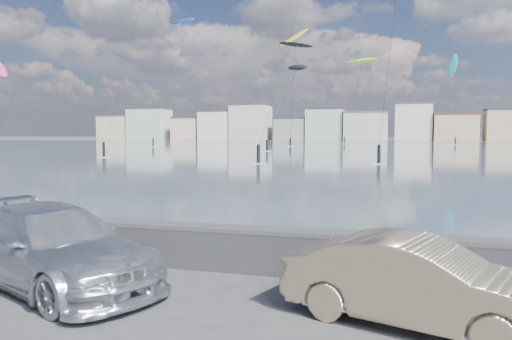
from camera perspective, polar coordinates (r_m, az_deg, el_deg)
The scene contains 13 objects.
ground at distance 9.38m, azimuth -12.95°, elevation -15.21°, with size 700.00×700.00×0.00m, color #333335.
bay_water at distance 99.40m, azimuth 13.00°, elevation 2.38°, with size 500.00×177.00×0.00m, color #293C4E.
far_shore_strip at distance 207.83m, azimuth 14.30°, elevation 3.30°, with size 500.00×60.00×0.00m, color #4C473D.
seawall at distance 11.58m, azimuth -6.57°, elevation -8.39°, with size 400.00×0.36×1.08m.
far_buildings at distance 193.81m, azimuth 14.63°, elevation 5.01°, with size 240.79×13.26×14.60m.
car_silver at distance 11.05m, azimuth -22.29°, elevation -8.07°, with size 2.27×5.58×1.62m, color silver.
car_champagne at distance 8.62m, azimuth 18.06°, elevation -12.11°, with size 1.51×4.33×1.43m, color tan.
kitesurfer_1 at distance 92.85m, azimuth 4.74°, elevation 11.51°, with size 7.27×15.24×16.42m.
kitesurfer_4 at distance 146.54m, azimuth 12.00°, elevation 11.94°, with size 9.73×10.73×24.68m.
kitesurfer_8 at distance 134.67m, azimuth 4.36°, elevation 14.69°, with size 8.59×18.59×31.06m.
kitesurfer_11 at distance 121.63m, azimuth 4.56°, elevation 13.95°, with size 9.25×12.75×25.28m.
kitesurfer_12 at distance 151.38m, azimuth 21.59°, elevation 10.92°, with size 2.87×17.15×25.07m.
kitesurfer_14 at distance 123.91m, azimuth -8.37°, elevation 16.24°, with size 8.27×17.64×30.06m.
Camera 1 is at (4.25, -7.76, 3.11)m, focal length 35.00 mm.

